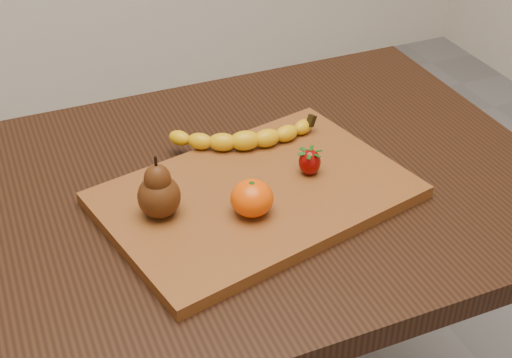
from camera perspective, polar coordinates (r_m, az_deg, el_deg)
name	(u,v)px	position (r m, az deg, el deg)	size (l,w,h in m)	color
table	(240,232)	(1.18, -1.28, -4.27)	(1.00, 0.70, 0.76)	black
cutting_board	(256,195)	(1.08, 0.00, -1.30)	(0.45, 0.30, 0.02)	brown
banana	(245,141)	(1.16, -0.88, 3.10)	(0.21, 0.05, 0.03)	#ECB20B
pear	(158,186)	(1.01, -7.84, -0.59)	(0.06, 0.06, 0.10)	#49230B
mandarin	(252,198)	(1.01, -0.33, -1.53)	(0.06, 0.06, 0.05)	#EA4A02
strawberry	(310,161)	(1.10, 4.32, 1.43)	(0.03, 0.03, 0.04)	#7D0403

